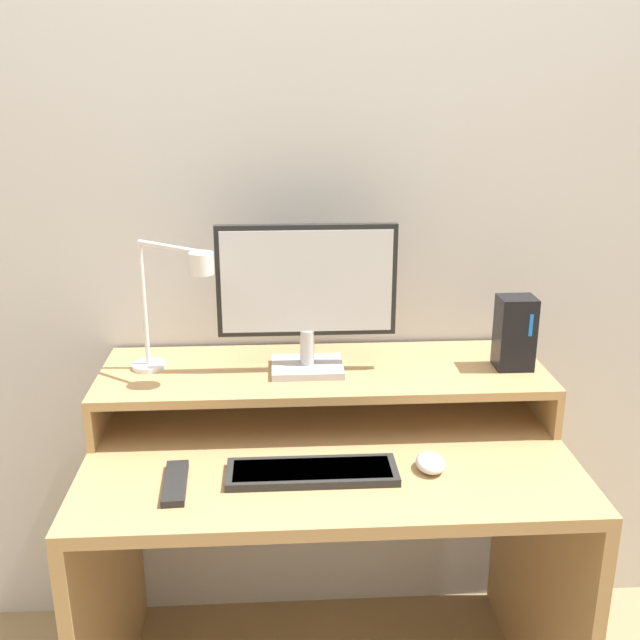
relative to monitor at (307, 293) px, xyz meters
The scene contains 9 objects.
wall_back 0.30m from the monitor, 79.62° to the left, with size 6.00×0.05×2.50m.
desk 0.57m from the monitor, 75.09° to the right, with size 1.12×0.69×0.73m.
monitor_shelf 0.23m from the monitor, 15.06° to the left, with size 1.12×0.36×0.13m.
monitor is the anchor object (origin of this frame).
desk_lamp 0.31m from the monitor, behind, with size 0.23×0.19×0.33m.
router_dock 0.53m from the monitor, ahead, with size 0.09×0.08×0.18m.
keyboard 0.44m from the monitor, 90.60° to the right, with size 0.37×0.12×0.02m.
mouse 0.50m from the monitor, 48.26° to the right, with size 0.06×0.09×0.03m.
remote_control 0.54m from the monitor, 132.07° to the right, with size 0.06×0.17×0.02m.
Camera 1 is at (-0.11, -1.24, 1.56)m, focal length 42.00 mm.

